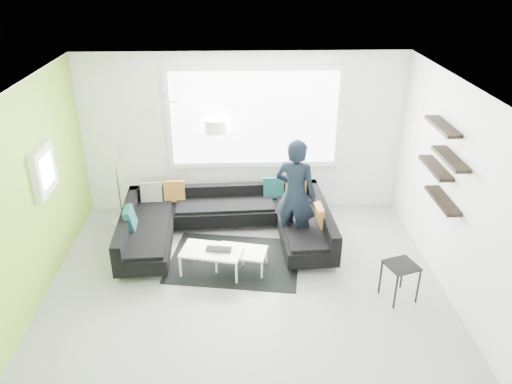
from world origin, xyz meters
TOP-DOWN VIEW (x-y plane):
  - ground at (0.00, 0.00)m, footprint 5.50×5.50m
  - room_shell at (0.04, 0.21)m, footprint 5.54×5.04m
  - sectional_sofa at (-0.29, 1.27)m, footprint 3.34×2.16m
  - rug at (-0.16, 0.73)m, footprint 2.13×1.68m
  - coffee_table at (-0.27, 0.49)m, footprint 1.24×0.88m
  - arc_lamp at (-2.10, 1.96)m, footprint 2.04×1.03m
  - side_table at (2.05, -0.24)m, footprint 0.49×0.49m
  - person at (0.78, 1.17)m, footprint 0.97×0.92m
  - laptop at (-0.39, 0.41)m, footprint 0.45×0.35m

SIDE VIEW (x-z plane):
  - ground at x=0.00m, z-range 0.00..0.00m
  - rug at x=-0.16m, z-range 0.00..0.01m
  - coffee_table at x=-0.27m, z-range 0.00..0.37m
  - side_table at x=2.05m, z-range 0.00..0.54m
  - sectional_sofa at x=-0.29m, z-range -0.04..0.66m
  - laptop at x=-0.39m, z-range 0.37..0.40m
  - person at x=0.78m, z-range 0.00..1.78m
  - arc_lamp at x=-2.10m, z-range 0.00..2.08m
  - room_shell at x=0.04m, z-range 0.40..3.22m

